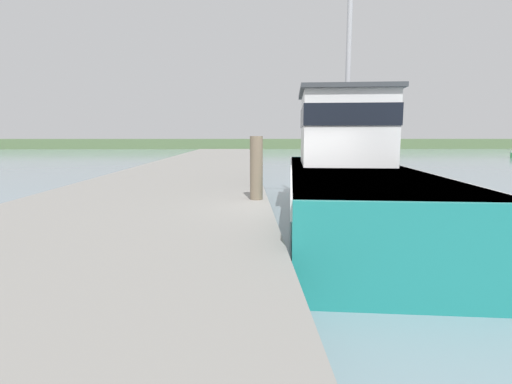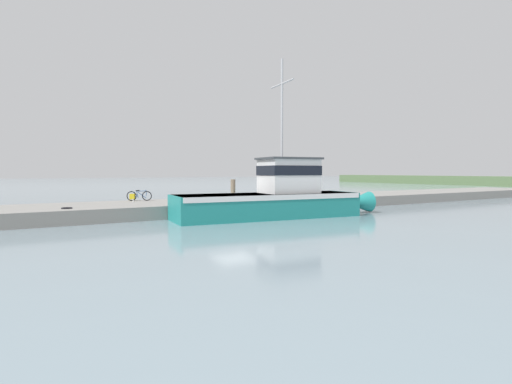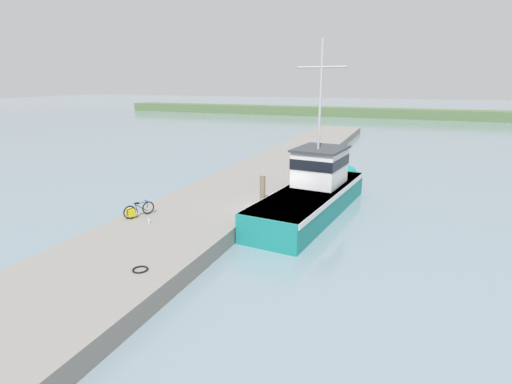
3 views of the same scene
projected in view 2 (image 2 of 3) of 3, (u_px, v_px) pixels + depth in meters
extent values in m
plane|color=gray|center=(234.00, 217.00, 23.98)|extent=(320.00, 320.00, 0.00)
cube|color=gray|center=(207.00, 206.00, 27.37)|extent=(6.00, 80.00, 0.78)
cube|color=teal|center=(268.00, 206.00, 23.76)|extent=(4.31, 11.54, 1.45)
cone|color=teal|center=(357.00, 202.00, 26.54)|extent=(1.60, 2.17, 1.38)
cube|color=white|center=(268.00, 196.00, 23.73)|extent=(4.35, 11.32, 0.29)
cube|color=white|center=(288.00, 176.00, 24.26)|extent=(2.78, 3.39, 2.03)
cube|color=black|center=(288.00, 171.00, 24.24)|extent=(2.83, 3.46, 0.57)
cube|color=#3D4247|center=(289.00, 159.00, 24.21)|extent=(3.00, 3.66, 0.12)
cylinder|color=#B2B2B7|center=(282.00, 108.00, 23.86)|extent=(0.14, 0.14, 5.86)
cylinder|color=#B2B2B7|center=(282.00, 84.00, 23.78)|extent=(2.73, 0.41, 0.10)
torus|color=black|center=(132.00, 196.00, 26.99)|extent=(0.32, 0.62, 0.65)
torus|color=black|center=(147.00, 196.00, 27.11)|extent=(0.32, 0.62, 0.65)
cylinder|color=navy|center=(134.00, 197.00, 27.01)|extent=(0.17, 0.33, 0.18)
cylinder|color=navy|center=(137.00, 195.00, 27.03)|extent=(0.09, 0.14, 0.50)
cylinder|color=navy|center=(135.00, 193.00, 27.00)|extent=(0.22, 0.43, 0.37)
cylinder|color=navy|center=(141.00, 195.00, 27.06)|extent=(0.30, 0.60, 0.50)
cylinder|color=navy|center=(142.00, 191.00, 27.05)|extent=(0.25, 0.49, 0.05)
cylinder|color=navy|center=(146.00, 194.00, 27.10)|extent=(0.07, 0.10, 0.33)
cylinder|color=navy|center=(146.00, 190.00, 27.08)|extent=(0.42, 0.22, 0.04)
cube|color=black|center=(138.00, 190.00, 27.02)|extent=(0.19, 0.26, 0.05)
cube|color=gold|center=(133.00, 196.00, 27.13)|extent=(0.24, 0.34, 0.36)
cube|color=gold|center=(132.00, 197.00, 26.86)|extent=(0.24, 0.34, 0.36)
cylinder|color=#756651|center=(233.00, 191.00, 25.32)|extent=(0.30, 0.30, 1.49)
torus|color=black|center=(67.00, 208.00, 21.35)|extent=(0.56, 0.56, 0.06)
cylinder|color=silver|center=(133.00, 200.00, 25.79)|extent=(0.07, 0.07, 0.22)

